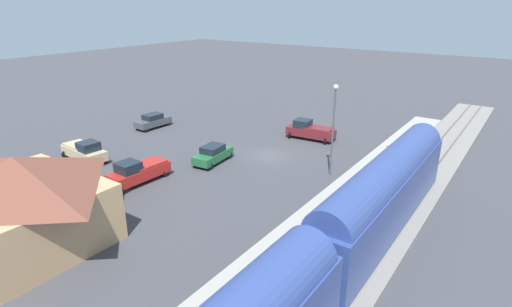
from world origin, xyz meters
name	(u,v)px	position (x,y,z in m)	size (l,w,h in m)	color
ground_plane	(268,156)	(0.00, 0.00, 0.00)	(200.00, 200.00, 0.00)	#424247
railway_track	(410,189)	(-14.00, 0.00, 0.09)	(4.80, 70.00, 0.30)	gray
platform	(363,177)	(-10.00, 0.00, 0.15)	(3.20, 46.00, 0.30)	#A8A399
passenger_train	(317,263)	(-14.00, 17.09, 2.86)	(2.93, 39.09, 4.98)	#33478C
station_building	(21,199)	(4.00, 22.00, 3.07)	(10.27, 8.82, 5.90)	tan
pedestrian_on_platform	(387,152)	(-10.46, -4.47, 1.28)	(0.36, 0.36, 1.71)	brown
sedan_charcoal	(153,121)	(17.07, -0.04, 0.88)	(1.96, 4.55, 1.74)	#47494F
pickup_red	(138,171)	(5.58, 11.79, 1.03)	(2.18, 5.48, 2.14)	red
pickup_tan	(84,151)	(13.90, 11.42, 1.03)	(5.54, 2.82, 2.14)	#C6B284
pickup_maroon	(310,130)	(-0.87, -7.22, 1.03)	(5.54, 2.83, 2.14)	maroon
sedan_green	(213,154)	(3.36, 4.62, 0.88)	(2.30, 4.67, 1.74)	#236638
light_pole_near_platform	(334,120)	(-7.20, 0.84, 5.11)	(0.44, 0.44, 8.18)	#515156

